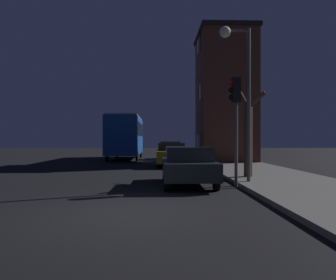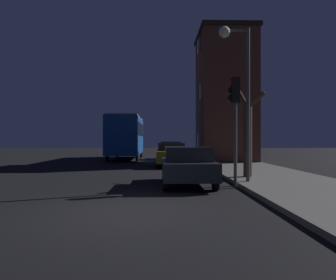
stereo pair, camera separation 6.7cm
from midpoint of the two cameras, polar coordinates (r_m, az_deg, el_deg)
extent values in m
plane|color=black|center=(8.00, -8.12, -12.41)|extent=(120.00, 120.00, 0.00)
cube|color=brown|center=(25.83, 9.96, 7.15)|extent=(3.97, 5.19, 9.53)
cube|color=black|center=(26.89, 9.96, 17.60)|extent=(4.21, 5.43, 0.30)
cube|color=black|center=(24.62, 5.70, -0.36)|extent=(0.03, 0.70, 1.10)
cube|color=beige|center=(26.00, 5.32, -0.34)|extent=(0.03, 0.70, 1.10)
cube|color=beige|center=(24.88, 5.70, 8.35)|extent=(0.03, 0.70, 1.10)
cube|color=black|center=(26.25, 5.32, 7.91)|extent=(0.03, 0.70, 1.10)
cube|color=black|center=(25.70, 5.70, 16.69)|extent=(0.03, 0.70, 1.10)
cube|color=beige|center=(27.02, 5.32, 15.85)|extent=(0.03, 0.70, 1.10)
cylinder|color=#4C4C4C|center=(12.82, 13.90, 5.98)|extent=(0.14, 0.14, 5.80)
cylinder|color=#4C4C4C|center=(13.30, 11.94, 18.12)|extent=(0.90, 0.09, 0.09)
sphere|color=#F4EAC6|center=(13.19, 9.94, 18.04)|extent=(0.43, 0.43, 0.43)
cylinder|color=#4C4C4C|center=(11.91, 11.81, -0.93)|extent=(0.12, 0.12, 3.05)
cube|color=black|center=(12.04, 11.82, 8.51)|extent=(0.30, 0.24, 0.90)
sphere|color=red|center=(12.04, 10.97, 9.81)|extent=(0.20, 0.20, 0.20)
sphere|color=black|center=(12.00, 10.97, 8.54)|extent=(0.20, 0.20, 0.20)
sphere|color=black|center=(11.96, 10.97, 7.26)|extent=(0.20, 0.20, 0.20)
cylinder|color=#473323|center=(14.41, 13.83, -0.28)|extent=(0.36, 0.36, 2.99)
cylinder|color=#473323|center=(15.04, 12.98, 7.23)|extent=(0.31, 1.22, 1.04)
cylinder|color=#473323|center=(13.88, 13.81, 7.82)|extent=(0.51, 1.37, 1.04)
cylinder|color=#473323|center=(14.43, 15.21, 6.81)|extent=(0.81, 0.56, 0.71)
cube|color=#194793|center=(29.37, -7.25, 0.71)|extent=(2.56, 9.14, 3.17)
cube|color=black|center=(29.38, -7.25, 1.82)|extent=(2.58, 8.41, 1.14)
cube|color=#B2B2B2|center=(29.44, -7.25, 3.91)|extent=(2.43, 8.68, 0.12)
cylinder|color=black|center=(32.26, -4.62, -2.16)|extent=(0.18, 0.96, 0.96)
cylinder|color=black|center=(32.48, -8.81, -2.15)|extent=(0.18, 0.96, 0.96)
cylinder|color=black|center=(26.34, -5.32, -2.66)|extent=(0.18, 0.96, 0.96)
cylinder|color=black|center=(26.60, -10.44, -2.64)|extent=(0.18, 0.96, 0.96)
cube|color=black|center=(12.50, 3.49, -4.94)|extent=(1.88, 4.19, 0.62)
cube|color=black|center=(12.25, 3.58, -2.39)|extent=(1.65, 2.18, 0.51)
cylinder|color=black|center=(13.97, 6.49, -5.69)|extent=(0.18, 0.66, 0.66)
cylinder|color=black|center=(13.84, -0.52, -5.74)|extent=(0.18, 0.66, 0.66)
cylinder|color=black|center=(11.29, 8.42, -7.05)|extent=(0.18, 0.66, 0.66)
cylinder|color=black|center=(11.13, -0.28, -7.16)|extent=(0.18, 0.66, 0.66)
cube|color=olive|center=(21.33, 0.57, -2.80)|extent=(1.84, 4.46, 0.73)
cube|color=black|center=(21.09, 0.59, -1.17)|extent=(1.62, 2.32, 0.49)
cylinder|color=black|center=(22.84, 2.52, -3.54)|extent=(0.18, 0.59, 0.59)
cylinder|color=black|center=(22.78, -1.66, -3.55)|extent=(0.18, 0.59, 0.59)
cylinder|color=black|center=(19.96, 3.11, -4.06)|extent=(0.18, 0.59, 0.59)
cylinder|color=black|center=(19.89, -1.68, -4.07)|extent=(0.18, 0.59, 0.59)
cube|color=navy|center=(29.01, 0.46, -2.01)|extent=(1.89, 3.99, 0.67)
cube|color=black|center=(28.79, 0.47, -0.81)|extent=(1.66, 2.08, 0.55)
cylinder|color=black|center=(30.36, 1.99, -2.56)|extent=(0.18, 0.69, 0.69)
cylinder|color=black|center=(30.30, -1.24, -2.56)|extent=(0.18, 0.69, 0.69)
cylinder|color=black|center=(27.77, 2.31, -2.80)|extent=(0.18, 0.69, 0.69)
cylinder|color=black|center=(27.71, -1.22, -2.81)|extent=(0.18, 0.69, 0.69)
camera|label=1|loc=(0.03, -89.91, 0.00)|focal=35.00mm
camera|label=2|loc=(0.03, 90.09, 0.00)|focal=35.00mm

